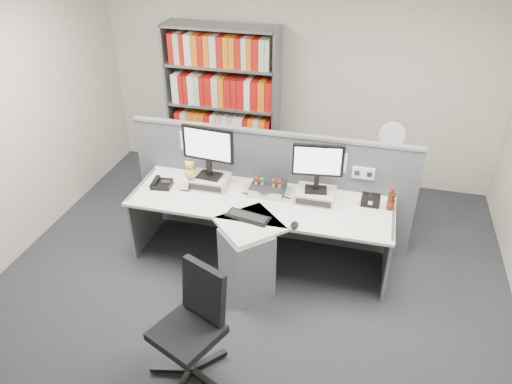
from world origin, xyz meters
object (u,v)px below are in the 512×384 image
(desk_fan, at_px, (392,137))
(office_chair, at_px, (194,323))
(desktop_pc, at_px, (268,188))
(desk_calendar, at_px, (185,186))
(desk_phone, at_px, (161,184))
(monitor_left, at_px, (208,148))
(mouse, at_px, (294,225))
(shelving_unit, at_px, (223,107))
(filing_cabinet, at_px, (384,189))
(speaker, at_px, (371,200))
(keyboard, at_px, (248,217))
(cola_bottle, at_px, (391,201))
(desk, at_px, (255,235))
(monitor_right, at_px, (318,164))

(desk_fan, relative_size, office_chair, 0.52)
(desktop_pc, distance_m, desk_calendar, 0.85)
(desk_phone, xyz_separation_m, office_chair, (0.91, -1.50, -0.24))
(monitor_left, distance_m, mouse, 1.18)
(shelving_unit, distance_m, filing_cabinet, 2.24)
(desk_calendar, bearing_deg, mouse, -16.38)
(mouse, relative_size, speaker, 0.63)
(desktop_pc, height_order, keyboard, desktop_pc)
(cola_bottle, distance_m, filing_cabinet, 1.11)
(desk, distance_m, mouse, 0.52)
(filing_cabinet, height_order, office_chair, office_chair)
(monitor_right, distance_m, desk_calendar, 1.37)
(filing_cabinet, distance_m, desk_fan, 0.66)
(mouse, bearing_deg, office_chair, -116.09)
(desktop_pc, bearing_deg, filing_cabinet, 40.74)
(shelving_unit, relative_size, desk_fan, 4.02)
(desk_phone, bearing_deg, desk_calendar, -0.67)
(desktop_pc, bearing_deg, desk, -95.23)
(monitor_right, relative_size, desk_calendar, 4.62)
(keyboard, height_order, cola_bottle, cola_bottle)
(speaker, relative_size, office_chair, 0.19)
(desk_calendar, height_order, office_chair, office_chair)
(monitor_left, height_order, monitor_right, monitor_left)
(keyboard, xyz_separation_m, mouse, (0.45, -0.03, 0.01))
(keyboard, distance_m, desk_fan, 1.96)
(desk_calendar, xyz_separation_m, office_chair, (0.65, -1.49, -0.25))
(monitor_right, relative_size, desk_fan, 1.00)
(keyboard, xyz_separation_m, desk_calendar, (-0.76, 0.33, 0.03))
(desktop_pc, height_order, desk_phone, desktop_pc)
(desk, bearing_deg, desktop_pc, 84.77)
(desk_phone, height_order, speaker, speaker)
(monitor_right, height_order, office_chair, monitor_right)
(keyboard, bearing_deg, filing_cabinet, 50.48)
(desk_phone, bearing_deg, office_chair, -58.76)
(mouse, distance_m, desk_fan, 1.74)
(keyboard, height_order, desk_calendar, desk_calendar)
(speaker, bearing_deg, filing_cabinet, 81.56)
(speaker, relative_size, filing_cabinet, 0.26)
(monitor_right, bearing_deg, keyboard, -139.08)
(monitor_left, distance_m, filing_cabinet, 2.20)
(mouse, bearing_deg, monitor_left, 152.60)
(desk, height_order, cola_bottle, cola_bottle)
(desk_calendar, relative_size, shelving_unit, 0.05)
(speaker, bearing_deg, mouse, -140.16)
(office_chair, bearing_deg, speaker, 54.37)
(monitor_left, xyz_separation_m, desk_phone, (-0.48, -0.16, -0.39))
(mouse, relative_size, cola_bottle, 0.48)
(desk_fan, bearing_deg, keyboard, -129.52)
(monitor_left, xyz_separation_m, filing_cabinet, (1.78, 1.02, -0.80))
(monitor_right, xyz_separation_m, desk_fan, (0.68, 1.02, -0.11))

